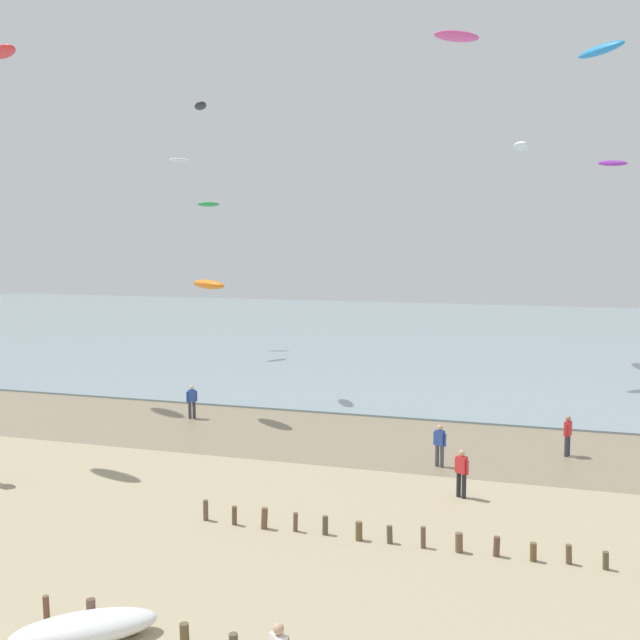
{
  "coord_description": "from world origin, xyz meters",
  "views": [
    {
      "loc": [
        7.65,
        -10.17,
        8.94
      ],
      "look_at": [
        0.9,
        11.84,
        6.5
      ],
      "focal_mm": 41.79,
      "sensor_mm": 36.0,
      "label": 1
    }
  ],
  "objects_px": {
    "person_by_waterline": "(192,401)",
    "person_far_down_beach": "(568,435)",
    "kite_aloft_10": "(208,204)",
    "kite_aloft_1": "(2,52)",
    "kite_aloft_11": "(208,284)",
    "kite_aloft_2": "(522,146)",
    "kite_aloft_3": "(601,50)",
    "kite_aloft_0": "(457,36)",
    "kite_aloft_5": "(613,163)",
    "kite_aloft_9": "(181,160)",
    "grounded_kite": "(84,628)",
    "kite_aloft_13": "(200,106)",
    "person_right_flank": "(462,472)",
    "person_trailing_behind": "(440,444)"
  },
  "relations": [
    {
      "from": "person_trailing_behind",
      "to": "kite_aloft_2",
      "type": "height_order",
      "value": "kite_aloft_2"
    },
    {
      "from": "person_by_waterline",
      "to": "person_far_down_beach",
      "type": "distance_m",
      "value": 18.11
    },
    {
      "from": "grounded_kite",
      "to": "kite_aloft_5",
      "type": "distance_m",
      "value": 40.63
    },
    {
      "from": "kite_aloft_1",
      "to": "kite_aloft_9",
      "type": "height_order",
      "value": "kite_aloft_1"
    },
    {
      "from": "person_by_waterline",
      "to": "person_far_down_beach",
      "type": "xyz_separation_m",
      "value": [
        18.05,
        -1.44,
        0.0
      ]
    },
    {
      "from": "person_by_waterline",
      "to": "kite_aloft_3",
      "type": "relative_size",
      "value": 0.49
    },
    {
      "from": "person_by_waterline",
      "to": "kite_aloft_9",
      "type": "bearing_deg",
      "value": 118.37
    },
    {
      "from": "kite_aloft_11",
      "to": "kite_aloft_13",
      "type": "height_order",
      "value": "kite_aloft_13"
    },
    {
      "from": "kite_aloft_2",
      "to": "kite_aloft_13",
      "type": "xyz_separation_m",
      "value": [
        -17.44,
        -17.43,
        0.87
      ]
    },
    {
      "from": "kite_aloft_11",
      "to": "person_trailing_behind",
      "type": "bearing_deg",
      "value": -164.87
    },
    {
      "from": "kite_aloft_10",
      "to": "person_trailing_behind",
      "type": "bearing_deg",
      "value": 113.11
    },
    {
      "from": "person_by_waterline",
      "to": "kite_aloft_10",
      "type": "distance_m",
      "value": 28.04
    },
    {
      "from": "kite_aloft_5",
      "to": "kite_aloft_11",
      "type": "xyz_separation_m",
      "value": [
        -19.91,
        -15.45,
        -6.93
      ]
    },
    {
      "from": "person_far_down_beach",
      "to": "grounded_kite",
      "type": "bearing_deg",
      "value": -120.0
    },
    {
      "from": "kite_aloft_1",
      "to": "kite_aloft_10",
      "type": "relative_size",
      "value": 1.68
    },
    {
      "from": "kite_aloft_11",
      "to": "grounded_kite",
      "type": "bearing_deg",
      "value": 145.51
    },
    {
      "from": "person_far_down_beach",
      "to": "kite_aloft_10",
      "type": "distance_m",
      "value": 39.37
    },
    {
      "from": "grounded_kite",
      "to": "kite_aloft_0",
      "type": "bearing_deg",
      "value": 47.13
    },
    {
      "from": "person_by_waterline",
      "to": "kite_aloft_9",
      "type": "xyz_separation_m",
      "value": [
        -10.46,
        19.37,
        14.28
      ]
    },
    {
      "from": "kite_aloft_11",
      "to": "kite_aloft_10",
      "type": "bearing_deg",
      "value": -27.09
    },
    {
      "from": "person_by_waterline",
      "to": "kite_aloft_3",
      "type": "height_order",
      "value": "kite_aloft_3"
    },
    {
      "from": "kite_aloft_10",
      "to": "kite_aloft_9",
      "type": "bearing_deg",
      "value": 69.81
    },
    {
      "from": "kite_aloft_2",
      "to": "kite_aloft_3",
      "type": "bearing_deg",
      "value": 14.45
    },
    {
      "from": "person_far_down_beach",
      "to": "kite_aloft_5",
      "type": "bearing_deg",
      "value": 81.61
    },
    {
      "from": "person_far_down_beach",
      "to": "kite_aloft_10",
      "type": "xyz_separation_m",
      "value": [
        -28.24,
        25.08,
        11.1
      ]
    },
    {
      "from": "kite_aloft_5",
      "to": "kite_aloft_13",
      "type": "xyz_separation_m",
      "value": [
        -23.16,
        -9.35,
        3.05
      ]
    },
    {
      "from": "kite_aloft_9",
      "to": "kite_aloft_11",
      "type": "bearing_deg",
      "value": 58.05
    },
    {
      "from": "kite_aloft_2",
      "to": "kite_aloft_5",
      "type": "relative_size",
      "value": 1.94
    },
    {
      "from": "grounded_kite",
      "to": "kite_aloft_3",
      "type": "height_order",
      "value": "kite_aloft_3"
    },
    {
      "from": "kite_aloft_11",
      "to": "person_far_down_beach",
      "type": "bearing_deg",
      "value": -149.28
    },
    {
      "from": "kite_aloft_3",
      "to": "kite_aloft_9",
      "type": "bearing_deg",
      "value": 38.17
    },
    {
      "from": "kite_aloft_11",
      "to": "kite_aloft_2",
      "type": "bearing_deg",
      "value": -83.55
    },
    {
      "from": "kite_aloft_0",
      "to": "kite_aloft_5",
      "type": "distance_m",
      "value": 12.61
    },
    {
      "from": "person_far_down_beach",
      "to": "kite_aloft_9",
      "type": "height_order",
      "value": "kite_aloft_9"
    },
    {
      "from": "person_by_waterline",
      "to": "kite_aloft_1",
      "type": "height_order",
      "value": "kite_aloft_1"
    },
    {
      "from": "kite_aloft_1",
      "to": "kite_aloft_11",
      "type": "height_order",
      "value": "kite_aloft_1"
    },
    {
      "from": "grounded_kite",
      "to": "kite_aloft_11",
      "type": "distance_m",
      "value": 22.54
    },
    {
      "from": "kite_aloft_0",
      "to": "kite_aloft_2",
      "type": "distance_m",
      "value": 11.03
    },
    {
      "from": "kite_aloft_0",
      "to": "kite_aloft_11",
      "type": "xyz_separation_m",
      "value": [
        -10.33,
        -15.13,
        -15.12
      ]
    },
    {
      "from": "person_right_flank",
      "to": "kite_aloft_9",
      "type": "relative_size",
      "value": 0.86
    },
    {
      "from": "kite_aloft_1",
      "to": "kite_aloft_0",
      "type": "bearing_deg",
      "value": 60.54
    },
    {
      "from": "kite_aloft_2",
      "to": "kite_aloft_10",
      "type": "relative_size",
      "value": 1.96
    },
    {
      "from": "grounded_kite",
      "to": "kite_aloft_1",
      "type": "relative_size",
      "value": 1.04
    },
    {
      "from": "kite_aloft_5",
      "to": "kite_aloft_13",
      "type": "relative_size",
      "value": 0.86
    },
    {
      "from": "kite_aloft_0",
      "to": "kite_aloft_2",
      "type": "bearing_deg",
      "value": 28.85
    },
    {
      "from": "person_by_waterline",
      "to": "kite_aloft_5",
      "type": "height_order",
      "value": "kite_aloft_5"
    },
    {
      "from": "person_right_flank",
      "to": "person_far_down_beach",
      "type": "bearing_deg",
      "value": 60.23
    },
    {
      "from": "grounded_kite",
      "to": "kite_aloft_2",
      "type": "height_order",
      "value": "kite_aloft_2"
    },
    {
      "from": "person_far_down_beach",
      "to": "kite_aloft_9",
      "type": "xyz_separation_m",
      "value": [
        -28.51,
        20.8,
        14.28
      ]
    },
    {
      "from": "kite_aloft_0",
      "to": "kite_aloft_9",
      "type": "height_order",
      "value": "kite_aloft_0"
    }
  ]
}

